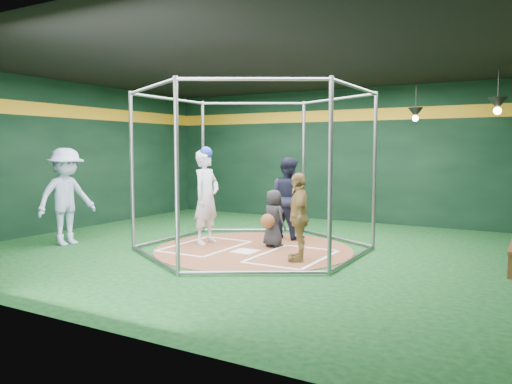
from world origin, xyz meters
The scene contains 13 objects.
room_shell centered at (0.00, 0.01, 1.75)m, with size 10.10×9.10×3.53m.
clay_disc centered at (0.00, 0.00, 0.01)m, with size 3.80×3.80×0.01m, color brown.
home_plate centered at (0.00, -0.30, 0.02)m, with size 0.43×0.43×0.01m, color white.
batter_box_left centered at (-0.95, -0.25, 0.02)m, with size 1.17×1.77×0.01m.
batter_box_right centered at (0.95, -0.25, 0.02)m, with size 1.17×1.77×0.01m.
batting_cage centered at (0.00, 0.00, 1.50)m, with size 4.05×4.67×3.00m.
pendant_lamp_near centered at (2.20, 3.60, 2.74)m, with size 0.34×0.34×0.90m.
pendant_lamp_far centered at (4.00, 2.00, 2.74)m, with size 0.34×0.34×0.90m.
batter_figure centered at (-1.11, 0.02, 0.98)m, with size 0.47×0.70×1.96m.
visitor_leopard centered at (1.17, -0.48, 0.77)m, with size 0.89×0.37×1.51m, color tan.
catcher_figure centered at (0.24, 0.35, 0.57)m, with size 0.63×0.65×1.12m.
umpire centered at (0.06, 1.38, 0.88)m, with size 0.84×0.66×1.73m, color black.
bystander_blue centered at (-3.50, -1.43, 0.97)m, with size 1.26×0.72×1.94m, color #A2B4D6.
Camera 1 is at (4.71, -8.18, 1.93)m, focal length 35.00 mm.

